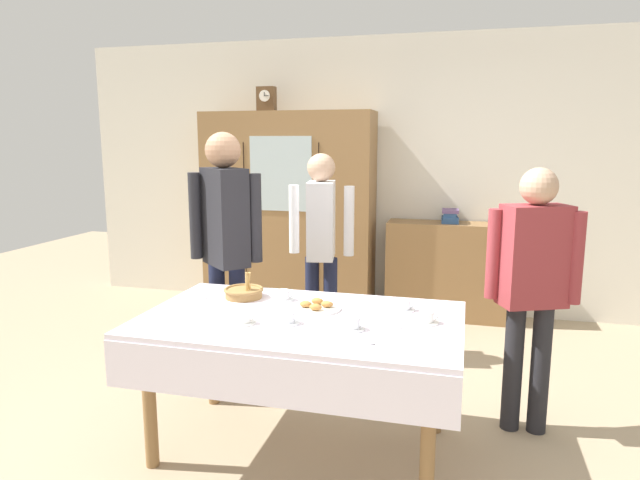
{
  "coord_description": "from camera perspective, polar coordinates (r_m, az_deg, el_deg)",
  "views": [
    {
      "loc": [
        0.84,
        -2.97,
        1.71
      ],
      "look_at": [
        0.0,
        0.2,
        1.12
      ],
      "focal_mm": 31.39,
      "sensor_mm": 36.0,
      "label": 1
    }
  ],
  "objects": [
    {
      "name": "bread_basket",
      "position": [
        3.41,
        -7.77,
        -5.28
      ],
      "size": [
        0.24,
        0.24,
        0.16
      ],
      "color": "#9E7542",
      "rests_on": "dining_table"
    },
    {
      "name": "person_by_cabinet",
      "position": [
        3.82,
        -9.61,
        0.61
      ],
      "size": [
        0.52,
        0.39,
        1.76
      ],
      "color": "#191E38",
      "rests_on": "ground"
    },
    {
      "name": "tea_cup_front_edge",
      "position": [
        3.17,
        8.53,
        -6.65
      ],
      "size": [
        0.13,
        0.13,
        0.06
      ],
      "color": "white",
      "rests_on": "dining_table"
    },
    {
      "name": "spoon_far_left",
      "position": [
        2.66,
        4.76,
        -10.43
      ],
      "size": [
        0.12,
        0.02,
        0.01
      ],
      "color": "silver",
      "rests_on": "dining_table"
    },
    {
      "name": "pastry_plate",
      "position": [
        3.16,
        -0.37,
        -6.81
      ],
      "size": [
        0.28,
        0.28,
        0.05
      ],
      "color": "white",
      "rests_on": "dining_table"
    },
    {
      "name": "person_behind_table_right",
      "position": [
        4.35,
        0.12,
        0.5
      ],
      "size": [
        0.52,
        0.39,
        1.61
      ],
      "color": "#191E38",
      "rests_on": "ground"
    },
    {
      "name": "spoon_far_right",
      "position": [
        3.45,
        -12.0,
        -5.79
      ],
      "size": [
        0.12,
        0.02,
        0.01
      ],
      "color": "silver",
      "rests_on": "dining_table"
    },
    {
      "name": "book_stack",
      "position": [
        5.43,
        13.12,
        2.37
      ],
      "size": [
        0.17,
        0.2,
        0.13
      ],
      "color": "#2D5184",
      "rests_on": "bookshelf_low"
    },
    {
      "name": "person_near_right_end",
      "position": [
        3.41,
        20.87,
        -3.47
      ],
      "size": [
        0.52,
        0.33,
        1.56
      ],
      "color": "#232328",
      "rests_on": "ground"
    },
    {
      "name": "bookshelf_low",
      "position": [
        5.52,
        12.9,
        -3.07
      ],
      "size": [
        1.17,
        0.35,
        0.93
      ],
      "color": "olive",
      "rests_on": "ground"
    },
    {
      "name": "tea_cup_near_right",
      "position": [
        2.84,
        3.33,
        -8.59
      ],
      "size": [
        0.13,
        0.13,
        0.06
      ],
      "color": "white",
      "rests_on": "dining_table"
    },
    {
      "name": "tea_cup_mid_right",
      "position": [
        2.93,
        -3.33,
        -7.99
      ],
      "size": [
        0.13,
        0.13,
        0.06
      ],
      "color": "white",
      "rests_on": "dining_table"
    },
    {
      "name": "wall_cabinet",
      "position": [
        5.65,
        -3.24,
        2.89
      ],
      "size": [
        1.71,
        0.46,
        1.98
      ],
      "color": "olive",
      "rests_on": "ground"
    },
    {
      "name": "tea_cup_back_edge",
      "position": [
        2.95,
        -7.78,
        -7.92
      ],
      "size": [
        0.13,
        0.13,
        0.06
      ],
      "color": "white",
      "rests_on": "dining_table"
    },
    {
      "name": "spoon_mid_right",
      "position": [
        2.88,
        7.57,
        -8.85
      ],
      "size": [
        0.12,
        0.02,
        0.01
      ],
      "color": "silver",
      "rests_on": "dining_table"
    },
    {
      "name": "ground_plane",
      "position": [
        3.53,
        -0.88,
        -18.75
      ],
      "size": [
        12.0,
        12.0,
        0.0
      ],
      "primitive_type": "plane",
      "color": "tan",
      "rests_on": "ground"
    },
    {
      "name": "tea_cup_center",
      "position": [
        3.34,
        -3.74,
        -5.68
      ],
      "size": [
        0.13,
        0.13,
        0.06
      ],
      "color": "white",
      "rests_on": "dining_table"
    },
    {
      "name": "tea_cup_mid_left",
      "position": [
        2.98,
        10.83,
        -7.8
      ],
      "size": [
        0.13,
        0.13,
        0.06
      ],
      "color": "white",
      "rests_on": "dining_table"
    },
    {
      "name": "mantel_clock",
      "position": [
        5.68,
        -5.48,
        14.1
      ],
      "size": [
        0.18,
        0.11,
        0.24
      ],
      "color": "brown",
      "rests_on": "wall_cabinet"
    },
    {
      "name": "back_wall",
      "position": [
        5.69,
        6.36,
        6.54
      ],
      "size": [
        6.4,
        0.1,
        2.7
      ],
      "primitive_type": "cube",
      "color": "silver",
      "rests_on": "ground"
    },
    {
      "name": "dining_table",
      "position": [
        3.04,
        -2.12,
        -9.8
      ],
      "size": [
        1.71,
        1.03,
        0.77
      ],
      "color": "olive",
      "rests_on": "ground"
    }
  ]
}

